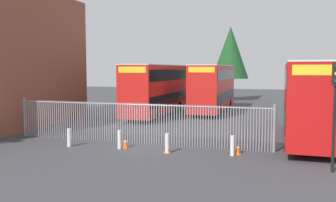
{
  "coord_description": "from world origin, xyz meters",
  "views": [
    {
      "loc": [
        6.92,
        -18.12,
        4.02
      ],
      "look_at": [
        0.0,
        4.0,
        2.0
      ],
      "focal_mm": 38.81,
      "sensor_mm": 36.0,
      "label": 1
    }
  ],
  "objects_px": {
    "bollard_far_right": "(232,146)",
    "traffic_cone_by_gate": "(238,148)",
    "bollard_center_front": "(120,140)",
    "bollard_near_right": "(167,143)",
    "traffic_cone_mid_forecourt": "(125,142)",
    "double_decker_bus_behind_fence_left": "(157,88)",
    "traffic_light_kerbside": "(335,96)",
    "double_decker_bus_behind_fence_right": "(213,86)",
    "traffic_cone_near_kerb": "(168,147)",
    "bollard_near_left": "(69,138)",
    "double_decker_bus_near_gate": "(309,98)"
  },
  "relations": [
    {
      "from": "bollard_far_right",
      "to": "traffic_cone_by_gate",
      "type": "distance_m",
      "value": 0.42
    },
    {
      "from": "traffic_cone_by_gate",
      "to": "bollard_center_front",
      "type": "bearing_deg",
      "value": -174.83
    },
    {
      "from": "bollard_near_right",
      "to": "traffic_cone_mid_forecourt",
      "type": "distance_m",
      "value": 2.43
    },
    {
      "from": "double_decker_bus_behind_fence_left",
      "to": "traffic_cone_mid_forecourt",
      "type": "bearing_deg",
      "value": -77.98
    },
    {
      "from": "traffic_cone_mid_forecourt",
      "to": "bollard_near_right",
      "type": "bearing_deg",
      "value": -10.02
    },
    {
      "from": "bollard_center_front",
      "to": "traffic_light_kerbside",
      "type": "xyz_separation_m",
      "value": [
        9.77,
        -1.38,
        2.51
      ]
    },
    {
      "from": "bollard_center_front",
      "to": "traffic_cone_by_gate",
      "type": "height_order",
      "value": "bollard_center_front"
    },
    {
      "from": "double_decker_bus_behind_fence_right",
      "to": "traffic_cone_near_kerb",
      "type": "bearing_deg",
      "value": -86.98
    },
    {
      "from": "traffic_cone_by_gate",
      "to": "traffic_light_kerbside",
      "type": "bearing_deg",
      "value": -26.06
    },
    {
      "from": "bollard_near_left",
      "to": "traffic_cone_by_gate",
      "type": "xyz_separation_m",
      "value": [
        8.6,
        0.84,
        -0.19
      ]
    },
    {
      "from": "bollard_center_front",
      "to": "traffic_cone_mid_forecourt",
      "type": "bearing_deg",
      "value": 49.53
    },
    {
      "from": "double_decker_bus_behind_fence_right",
      "to": "bollard_near_right",
      "type": "distance_m",
      "value": 17.48
    },
    {
      "from": "traffic_cone_near_kerb",
      "to": "double_decker_bus_near_gate",
      "type": "bearing_deg",
      "value": 38.1
    },
    {
      "from": "double_decker_bus_near_gate",
      "to": "bollard_near_left",
      "type": "bearing_deg",
      "value": -155.57
    },
    {
      "from": "bollard_near_right",
      "to": "traffic_cone_mid_forecourt",
      "type": "bearing_deg",
      "value": 169.98
    },
    {
      "from": "bollard_near_left",
      "to": "traffic_light_kerbside",
      "type": "height_order",
      "value": "traffic_light_kerbside"
    },
    {
      "from": "traffic_cone_mid_forecourt",
      "to": "bollard_center_front",
      "type": "bearing_deg",
      "value": -130.47
    },
    {
      "from": "traffic_light_kerbside",
      "to": "bollard_near_left",
      "type": "bearing_deg",
      "value": 175.13
    },
    {
      "from": "bollard_near_left",
      "to": "double_decker_bus_behind_fence_left",
      "type": "bearing_deg",
      "value": 89.03
    },
    {
      "from": "bollard_center_front",
      "to": "traffic_cone_by_gate",
      "type": "distance_m",
      "value": 5.89
    },
    {
      "from": "traffic_cone_mid_forecourt",
      "to": "traffic_cone_near_kerb",
      "type": "xyz_separation_m",
      "value": [
        2.38,
        -0.34,
        0.0
      ]
    },
    {
      "from": "bollard_center_front",
      "to": "traffic_light_kerbside",
      "type": "distance_m",
      "value": 10.18
    },
    {
      "from": "bollard_center_front",
      "to": "traffic_cone_near_kerb",
      "type": "height_order",
      "value": "bollard_center_front"
    },
    {
      "from": "bollard_center_front",
      "to": "traffic_cone_mid_forecourt",
      "type": "height_order",
      "value": "bollard_center_front"
    },
    {
      "from": "traffic_cone_mid_forecourt",
      "to": "traffic_cone_near_kerb",
      "type": "relative_size",
      "value": 1.0
    },
    {
      "from": "double_decker_bus_behind_fence_left",
      "to": "traffic_light_kerbside",
      "type": "height_order",
      "value": "double_decker_bus_behind_fence_left"
    },
    {
      "from": "double_decker_bus_behind_fence_left",
      "to": "bollard_far_right",
      "type": "bearing_deg",
      "value": -57.39
    },
    {
      "from": "bollard_near_right",
      "to": "traffic_cone_mid_forecourt",
      "type": "height_order",
      "value": "bollard_near_right"
    },
    {
      "from": "double_decker_bus_behind_fence_left",
      "to": "traffic_light_kerbside",
      "type": "xyz_separation_m",
      "value": [
        12.27,
        -14.36,
        0.56
      ]
    },
    {
      "from": "double_decker_bus_behind_fence_left",
      "to": "bollard_near_right",
      "type": "relative_size",
      "value": 11.38
    },
    {
      "from": "bollard_far_right",
      "to": "double_decker_bus_behind_fence_left",
      "type": "bearing_deg",
      "value": 122.61
    },
    {
      "from": "bollard_far_right",
      "to": "traffic_cone_by_gate",
      "type": "xyz_separation_m",
      "value": [
        0.2,
        0.32,
        -0.19
      ]
    },
    {
      "from": "bollard_far_right",
      "to": "traffic_light_kerbside",
      "type": "xyz_separation_m",
      "value": [
        4.1,
        -1.59,
        2.51
      ]
    },
    {
      "from": "double_decker_bus_behind_fence_left",
      "to": "double_decker_bus_behind_fence_right",
      "type": "xyz_separation_m",
      "value": [
        4.18,
        4.18,
        0.0
      ]
    },
    {
      "from": "bollard_near_right",
      "to": "bollard_far_right",
      "type": "distance_m",
      "value": 3.1
    },
    {
      "from": "double_decker_bus_near_gate",
      "to": "traffic_light_kerbside",
      "type": "relative_size",
      "value": 2.51
    },
    {
      "from": "traffic_cone_near_kerb",
      "to": "bollard_far_right",
      "type": "bearing_deg",
      "value": 5.63
    },
    {
      "from": "bollard_near_right",
      "to": "bollard_far_right",
      "type": "xyz_separation_m",
      "value": [
        3.07,
        0.39,
        0.0
      ]
    },
    {
      "from": "traffic_cone_mid_forecourt",
      "to": "traffic_light_kerbside",
      "type": "xyz_separation_m",
      "value": [
        9.56,
        -1.62,
        2.7
      ]
    },
    {
      "from": "bollard_near_left",
      "to": "bollard_center_front",
      "type": "relative_size",
      "value": 1.0
    },
    {
      "from": "bollard_far_right",
      "to": "traffic_cone_by_gate",
      "type": "relative_size",
      "value": 1.61
    },
    {
      "from": "bollard_center_front",
      "to": "double_decker_bus_behind_fence_left",
      "type": "bearing_deg",
      "value": 100.93
    },
    {
      "from": "double_decker_bus_near_gate",
      "to": "double_decker_bus_behind_fence_right",
      "type": "distance_m",
      "value": 14.22
    },
    {
      "from": "bollard_near_left",
      "to": "bollard_far_right",
      "type": "relative_size",
      "value": 1.0
    },
    {
      "from": "traffic_cone_by_gate",
      "to": "traffic_light_kerbside",
      "type": "height_order",
      "value": "traffic_light_kerbside"
    },
    {
      "from": "double_decker_bus_behind_fence_left",
      "to": "traffic_light_kerbside",
      "type": "relative_size",
      "value": 2.51
    },
    {
      "from": "double_decker_bus_behind_fence_left",
      "to": "bollard_center_front",
      "type": "bearing_deg",
      "value": -79.07
    },
    {
      "from": "traffic_cone_by_gate",
      "to": "traffic_cone_mid_forecourt",
      "type": "height_order",
      "value": "same"
    },
    {
      "from": "double_decker_bus_behind_fence_left",
      "to": "double_decker_bus_behind_fence_right",
      "type": "distance_m",
      "value": 5.91
    },
    {
      "from": "double_decker_bus_behind_fence_left",
      "to": "double_decker_bus_behind_fence_right",
      "type": "relative_size",
      "value": 1.0
    }
  ]
}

